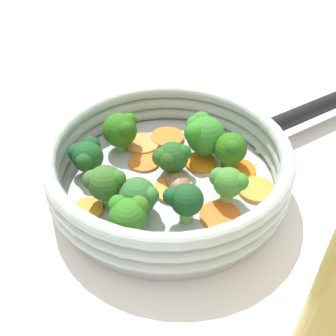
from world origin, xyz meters
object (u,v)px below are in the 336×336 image
carrot_slice_8 (256,190)px  skillet (168,183)px  broccoli_floret_4 (104,183)px  carrot_slice_0 (220,216)px  carrot_slice_5 (87,210)px  broccoli_floret_7 (137,196)px  mushroom_piece_0 (171,155)px  broccoli_floret_1 (183,201)px  broccoli_floret_0 (171,158)px  broccoli_floret_2 (229,147)px  broccoli_floret_9 (128,215)px  broccoli_floret_6 (87,155)px  mushroom_piece_1 (177,180)px  carrot_slice_9 (177,188)px  carrot_slice_4 (142,144)px  carrot_slice_1 (144,162)px  carrot_slice_3 (167,138)px  broccoli_floret_8 (203,133)px  broccoli_floret_3 (228,182)px  broccoli_floret_5 (121,130)px  carrot_slice_7 (238,170)px  carrot_slice_2 (200,163)px  carrot_slice_6 (120,191)px

carrot_slice_8 → skillet: bearing=-118.8°
carrot_slice_8 → broccoli_floret_4: 0.17m
carrot_slice_0 → carrot_slice_5: size_ratio=1.30×
broccoli_floret_7 → mushroom_piece_0: 0.10m
broccoli_floret_1 → carrot_slice_0: bearing=81.4°
carrot_slice_0 → broccoli_floret_0: bearing=-159.7°
carrot_slice_0 → broccoli_floret_1: broccoli_floret_1 is taller
broccoli_floret_2 → broccoli_floret_9: broccoli_floret_9 is taller
broccoli_floret_6 → mushroom_piece_1: size_ratio=1.28×
skillet → broccoli_floret_4: size_ratio=5.15×
broccoli_floret_0 → mushroom_piece_1: (0.02, 0.00, -0.02)m
carrot_slice_5 → carrot_slice_9: 0.10m
broccoli_floret_9 → carrot_slice_5: bearing=-140.9°
carrot_slice_4 → carrot_slice_9: 0.10m
carrot_slice_1 → mushroom_piece_0: mushroom_piece_0 is taller
carrot_slice_5 → carrot_slice_9: bearing=93.6°
broccoli_floret_0 → broccoli_floret_6: broccoli_floret_6 is taller
carrot_slice_3 → broccoli_floret_7: 0.14m
carrot_slice_3 → broccoli_floret_8: 0.06m
carrot_slice_5 → broccoli_floret_3: broccoli_floret_3 is taller
broccoli_floret_5 → broccoli_floret_6: 0.06m
broccoli_floret_5 → broccoli_floret_8: broccoli_floret_8 is taller
carrot_slice_1 → broccoli_floret_1: 0.11m
mushroom_piece_0 → carrot_slice_9: bearing=-8.3°
broccoli_floret_4 → broccoli_floret_3: bearing=77.0°
broccoli_floret_1 → broccoli_floret_6: broccoli_floret_1 is taller
mushroom_piece_1 → mushroom_piece_0: bearing=173.4°
broccoli_floret_5 → broccoli_floret_1: bearing=14.9°
carrot_slice_1 → broccoli_floret_9: 0.12m
broccoli_floret_3 → mushroom_piece_0: size_ratio=1.86×
mushroom_piece_0 → broccoli_floret_0: bearing=-16.5°
carrot_slice_3 → carrot_slice_7: bearing=37.1°
carrot_slice_5 → broccoli_floret_8: broccoli_floret_8 is taller
broccoli_floret_8 → mushroom_piece_0: size_ratio=2.31×
carrot_slice_0 → carrot_slice_8: bearing=115.9°
skillet → broccoli_floret_6: (-0.03, -0.09, 0.03)m
broccoli_floret_4 → broccoli_floret_8: bearing=113.2°
carrot_slice_8 → broccoli_floret_7: (-0.00, -0.14, 0.02)m
carrot_slice_4 → carrot_slice_5: size_ratio=1.29×
carrot_slice_1 → broccoli_floret_6: bearing=-90.0°
carrot_slice_7 → broccoli_floret_1: 0.11m
broccoli_floret_6 → carrot_slice_4: bearing=115.6°
skillet → carrot_slice_9: 0.03m
broccoli_floret_5 → mushroom_piece_1: size_ratio=1.45×
skillet → broccoli_floret_8: (-0.03, 0.05, 0.04)m
carrot_slice_2 → mushroom_piece_0: 0.04m
carrot_slice_6 → broccoli_floret_8: 0.12m
broccoli_floret_6 → mushroom_piece_0: 0.10m
carrot_slice_3 → broccoli_floret_6: (0.04, -0.11, 0.02)m
carrot_slice_2 → skillet: bearing=-72.8°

